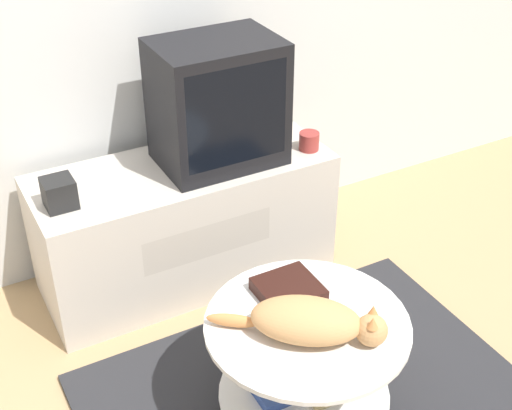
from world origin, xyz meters
TOP-DOWN VIEW (x-y plane):
  - ground_plane at (0.00, 0.00)m, footprint 12.00×12.00m
  - rug at (0.00, 0.00)m, footprint 1.59×1.09m
  - tv_stand at (-0.08, 0.91)m, footprint 1.28×0.50m
  - tv at (0.09, 0.90)m, footprint 0.51×0.37m
  - speaker at (-0.61, 0.85)m, footprint 0.12×0.12m
  - mug at (0.48, 0.79)m, footprint 0.09×0.09m
  - coffee_table at (-0.06, -0.07)m, footprint 0.69×0.69m
  - dvd_box at (-0.05, 0.08)m, footprint 0.21×0.20m
  - cat at (-0.09, -0.13)m, footprint 0.49×0.40m

SIDE VIEW (x-z plane):
  - ground_plane at x=0.00m, z-range 0.00..0.00m
  - rug at x=0.00m, z-range 0.00..0.02m
  - tv_stand at x=-0.08m, z-range 0.00..0.57m
  - coffee_table at x=-0.06m, z-range 0.08..0.52m
  - dvd_box at x=-0.05m, z-range 0.47..0.51m
  - cat at x=-0.09m, z-range 0.46..0.59m
  - mug at x=0.48m, z-range 0.57..0.65m
  - speaker at x=-0.61m, z-range 0.57..0.69m
  - tv at x=0.09m, z-range 0.57..1.10m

